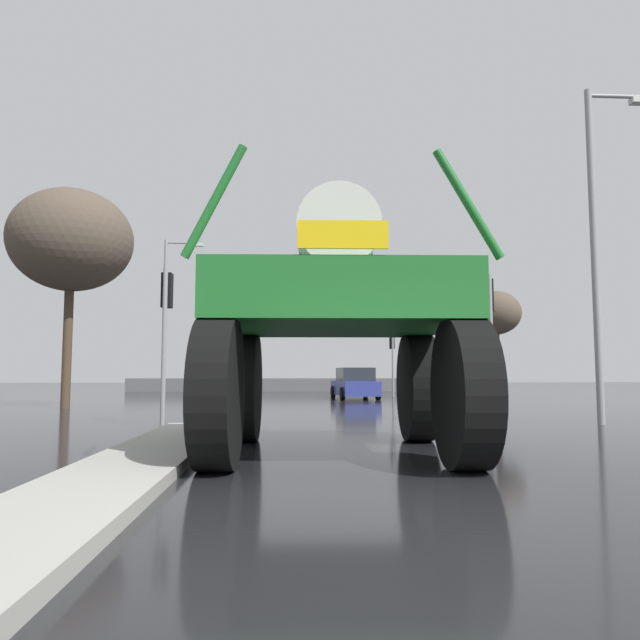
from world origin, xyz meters
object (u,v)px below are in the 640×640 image
object	(u,v)px
bare_tree_left	(71,241)
streetlight_far_left	(168,309)
traffic_signal_near_left	(166,311)
traffic_signal_near_right	(488,315)
bare_tree_right	(495,315)
sedan_ahead	(355,384)
streetlight_near_right	(598,236)
traffic_signal_far_left	(392,349)
oversize_sprayer	(336,323)

from	to	relation	value
bare_tree_left	streetlight_far_left	bearing A→B (deg)	80.60
traffic_signal_near_left	traffic_signal_near_right	distance (m)	7.88
bare_tree_left	bare_tree_right	xyz separation A→B (m)	(17.89, 6.57, -1.95)
traffic_signal_near_left	bare_tree_left	world-z (taller)	bare_tree_left
traffic_signal_near_right	bare_tree_left	bearing A→B (deg)	150.28
sedan_ahead	streetlight_near_right	bearing A→B (deg)	-168.74
traffic_signal_near_right	streetlight_far_left	distance (m)	20.42
sedan_ahead	streetlight_near_right	size ratio (longest dim) A/B	0.50
traffic_signal_near_left	bare_tree_right	xyz separation A→B (m)	(12.97, 13.88, 1.34)
bare_tree_right	traffic_signal_far_left	bearing A→B (deg)	139.91
traffic_signal_far_left	bare_tree_left	distance (m)	17.31
oversize_sprayer	sedan_ahead	bearing A→B (deg)	-5.35
bare_tree_right	streetlight_near_right	bearing A→B (deg)	-99.32
traffic_signal_near_left	oversize_sprayer	bearing A→B (deg)	-54.10
oversize_sprayer	sedan_ahead	distance (m)	20.17
traffic_signal_far_left	streetlight_near_right	xyz separation A→B (m)	(2.08, -17.77, 2.10)
traffic_signal_near_left	traffic_signal_near_right	bearing A→B (deg)	0.01
bare_tree_left	oversize_sprayer	bearing A→B (deg)	-55.24
streetlight_near_right	bare_tree_right	distance (m)	14.28
traffic_signal_far_left	oversize_sprayer	bearing A→B (deg)	-102.23
traffic_signal_near_left	bare_tree_left	xyz separation A→B (m)	(-4.92, 7.31, 3.29)
sedan_ahead	traffic_signal_near_left	xyz separation A→B (m)	(-6.24, -14.88, 2.03)
traffic_signal_near_right	bare_tree_left	distance (m)	15.11
traffic_signal_near_right	bare_tree_left	size ratio (longest dim) A/B	0.47
bare_tree_right	bare_tree_left	bearing A→B (deg)	-159.84
traffic_signal_near_left	streetlight_far_left	distance (m)	17.39
traffic_signal_near_right	bare_tree_right	xyz separation A→B (m)	(5.09, 13.88, 1.40)
streetlight_far_left	streetlight_near_right	bearing A→B (deg)	-50.85
traffic_signal_near_right	bare_tree_right	distance (m)	14.85
sedan_ahead	bare_tree_right	bearing A→B (deg)	-103.59
oversize_sprayer	sedan_ahead	xyz separation A→B (m)	(2.56, 19.96, -1.33)
oversize_sprayer	traffic_signal_near_right	xyz separation A→B (m)	(4.20, 5.08, 0.64)
streetlight_far_left	bare_tree_left	distance (m)	9.90
sedan_ahead	streetlight_far_left	bearing A→B (deg)	72.61
traffic_signal_far_left	bare_tree_left	xyz separation A→B (m)	(-13.50, -10.26, 3.48)
streetlight_near_right	bare_tree_left	distance (m)	17.35
traffic_signal_near_right	sedan_ahead	bearing A→B (deg)	96.30
oversize_sprayer	traffic_signal_near_right	bearing A→B (deg)	-37.66
traffic_signal_near_left	streetlight_far_left	xyz separation A→B (m)	(-3.32, 16.97, 1.85)
bare_tree_left	bare_tree_right	world-z (taller)	bare_tree_left
oversize_sprayer	streetlight_far_left	size ratio (longest dim) A/B	0.66
traffic_signal_near_right	traffic_signal_far_left	bearing A→B (deg)	87.70
traffic_signal_near_left	sedan_ahead	bearing A→B (deg)	67.26
traffic_signal_far_left	streetlight_far_left	world-z (taller)	streetlight_far_left
traffic_signal_near_left	streetlight_near_right	xyz separation A→B (m)	(10.66, -0.20, 1.91)
traffic_signal_near_left	bare_tree_left	distance (m)	9.40
oversize_sprayer	bare_tree_left	bearing A→B (deg)	36.72
streetlight_far_left	bare_tree_right	xyz separation A→B (m)	(16.29, -3.09, -0.51)
streetlight_far_left	bare_tree_left	bearing A→B (deg)	-99.40
streetlight_far_left	bare_tree_left	world-z (taller)	streetlight_far_left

